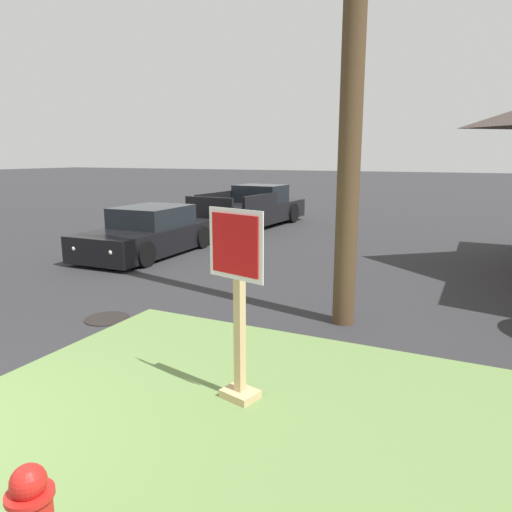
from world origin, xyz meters
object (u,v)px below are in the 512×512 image
object	(u,v)px
stop_sign	(238,312)
manhole_cover	(107,319)
parked_sedan_black	(149,234)
pickup_truck_black	(252,209)

from	to	relation	value
stop_sign	manhole_cover	world-z (taller)	stop_sign
parked_sedan_black	pickup_truck_black	distance (m)	5.78
manhole_cover	parked_sedan_black	bearing A→B (deg)	120.43
parked_sedan_black	pickup_truck_black	bearing A→B (deg)	87.99
stop_sign	pickup_truck_black	distance (m)	13.03
stop_sign	pickup_truck_black	bearing A→B (deg)	115.47
stop_sign	parked_sedan_black	size ratio (longest dim) A/B	0.47
parked_sedan_black	manhole_cover	bearing A→B (deg)	-59.57
manhole_cover	pickup_truck_black	size ratio (longest dim) A/B	0.12
stop_sign	pickup_truck_black	xyz separation A→B (m)	(-5.60, 11.76, -0.41)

